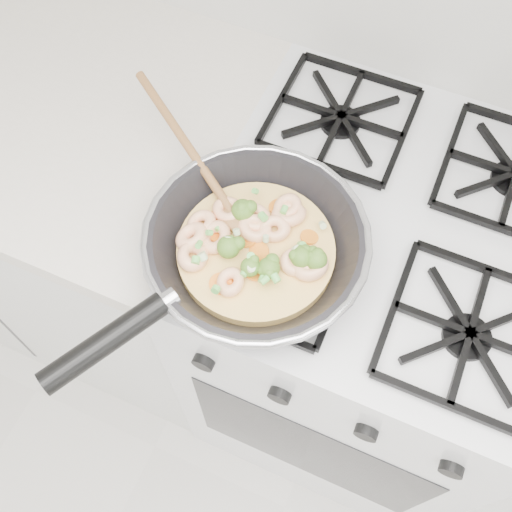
% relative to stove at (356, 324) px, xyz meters
% --- Properties ---
extents(stove, '(0.60, 0.60, 0.92)m').
position_rel_stove_xyz_m(stove, '(0.00, 0.00, 0.00)').
color(stove, silver).
rests_on(stove, ground).
extents(counter_left, '(1.00, 0.60, 0.90)m').
position_rel_stove_xyz_m(counter_left, '(-0.80, 0.00, -0.01)').
color(counter_left, silver).
rests_on(counter_left, ground).
extents(skillet, '(0.45, 0.50, 0.10)m').
position_rel_stove_xyz_m(skillet, '(-0.18, -0.17, 0.50)').
color(skillet, black).
rests_on(skillet, stove).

